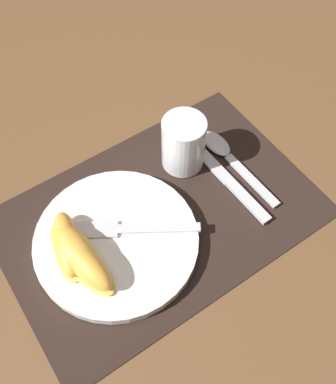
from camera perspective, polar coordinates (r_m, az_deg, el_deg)
The scene contains 10 objects.
ground_plane at distance 0.70m, azimuth -1.11°, elevation -3.00°, with size 3.00×3.00×0.00m, color brown.
placemat at distance 0.69m, azimuth -1.11°, elevation -2.91°, with size 0.48×0.31×0.00m.
plate at distance 0.67m, azimuth -6.58°, elevation -6.19°, with size 0.24×0.24×0.02m.
juice_glass at distance 0.72m, azimuth 1.95°, elevation 5.91°, with size 0.07×0.07×0.09m.
knife at distance 0.73m, azimuth 6.99°, elevation 2.15°, with size 0.02×0.23×0.01m.
spoon at distance 0.76m, azimuth 7.31°, elevation 4.94°, with size 0.04×0.18×0.01m.
fork at distance 0.66m, azimuth -5.67°, elevation -4.72°, with size 0.18×0.12×0.00m.
citrus_wedge_0 at distance 0.65m, azimuth -12.68°, elevation -6.55°, with size 0.07×0.11×0.04m.
citrus_wedge_1 at distance 0.64m, azimuth -11.48°, elevation -7.63°, with size 0.06×0.11×0.04m.
citrus_wedge_2 at distance 0.63m, azimuth -10.60°, elevation -8.76°, with size 0.06×0.12×0.04m.
Camera 1 is at (-0.18, -0.29, 0.60)m, focal length 42.00 mm.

